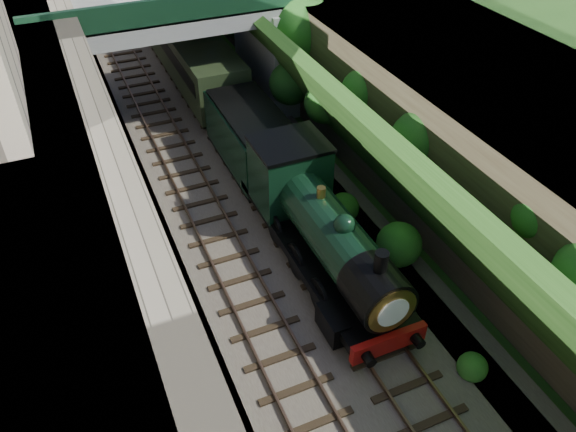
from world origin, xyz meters
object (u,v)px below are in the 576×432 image
object	(u,v)px
locomotive	(321,229)
road_bridge	(198,39)
tender	(252,141)
tree	(303,30)

from	to	relation	value
locomotive	road_bridge	bearing A→B (deg)	91.01
road_bridge	locomotive	world-z (taller)	road_bridge
road_bridge	tender	bearing A→B (deg)	-87.95
tree	tender	xyz separation A→B (m)	(-4.71, -4.68, -3.03)
tree	locomotive	world-z (taller)	tree
tree	locomotive	bearing A→B (deg)	-111.37
locomotive	tender	world-z (taller)	locomotive
locomotive	tender	distance (m)	7.37
road_bridge	tree	xyz separation A→B (m)	(4.97, -2.46, 0.57)
road_bridge	tree	bearing A→B (deg)	-26.35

